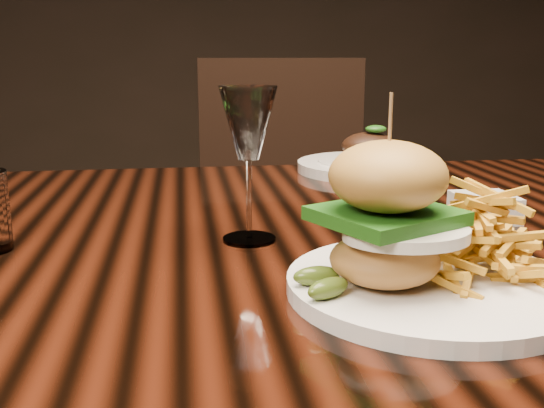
{
  "coord_description": "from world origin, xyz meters",
  "views": [
    {
      "loc": [
        -0.14,
        -0.76,
        0.96
      ],
      "look_at": [
        -0.05,
        -0.13,
        0.81
      ],
      "focal_mm": 42.0,
      "sensor_mm": 36.0,
      "label": 1
    }
  ],
  "objects": [
    {
      "name": "burger_plate",
      "position": [
        0.07,
        -0.24,
        0.8
      ],
      "size": [
        0.26,
        0.26,
        0.18
      ],
      "rotation": [
        0.0,
        0.0,
        0.24
      ],
      "color": "silver",
      "rests_on": "dining_table"
    },
    {
      "name": "chair_far",
      "position": [
        0.13,
        0.89,
        0.54
      ],
      "size": [
        0.47,
        0.47,
        0.95
      ],
      "rotation": [
        0.0,
        0.0,
        -0.02
      ],
      "color": "black",
      "rests_on": "ground"
    },
    {
      "name": "dining_table",
      "position": [
        0.0,
        0.0,
        0.67
      ],
      "size": [
        1.6,
        0.9,
        0.75
      ],
      "color": "black",
      "rests_on": "ground"
    },
    {
      "name": "far_dish",
      "position": [
        0.19,
        0.36,
        0.77
      ],
      "size": [
        0.26,
        0.26,
        0.09
      ],
      "rotation": [
        0.0,
        0.0,
        -0.02
      ],
      "color": "silver",
      "rests_on": "dining_table"
    },
    {
      "name": "wine_glass",
      "position": [
        -0.07,
        -0.05,
        0.88
      ],
      "size": [
        0.07,
        0.07,
        0.18
      ],
      "color": "white",
      "rests_on": "dining_table"
    },
    {
      "name": "ramekin",
      "position": [
        0.24,
        -0.0,
        0.77
      ],
      "size": [
        0.1,
        0.1,
        0.03
      ],
      "primitive_type": "cube",
      "rotation": [
        0.0,
        0.0,
        0.43
      ],
      "color": "silver",
      "rests_on": "dining_table"
    }
  ]
}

